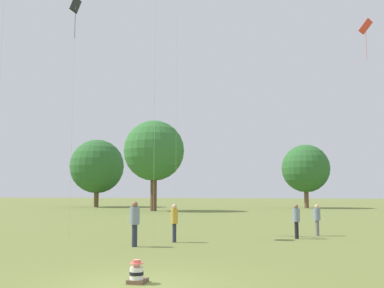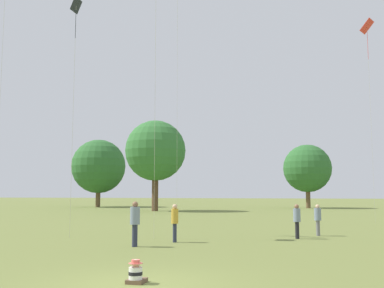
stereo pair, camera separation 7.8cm
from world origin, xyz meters
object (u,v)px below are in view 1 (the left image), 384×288
distant_tree_1 (306,168)px  distant_tree_2 (97,166)px  person_standing_2 (174,219)px  person_standing_3 (135,220)px  seated_toddler (137,274)px  person_standing_4 (317,217)px  kite_1 (75,19)px  distant_tree_0 (154,151)px  kite_0 (366,33)px  person_standing_7 (296,218)px

distant_tree_1 → distant_tree_2: distant_tree_2 is taller
person_standing_2 → person_standing_3: size_ratio=0.92×
seated_toddler → person_standing_3: 7.42m
person_standing_4 → distant_tree_1: (0.56, 40.44, 4.53)m
kite_1 → person_standing_4: bearing=154.7°
person_standing_3 → kite_1: kite_1 is taller
person_standing_3 → distant_tree_0: (-9.70, 33.02, 5.97)m
kite_0 → seated_toddler: bearing=50.0°
distant_tree_1 → distant_tree_2: bearing=-175.9°
person_standing_2 → distant_tree_0: size_ratio=0.16×
seated_toddler → distant_tree_0: distant_tree_0 is taller
seated_toddler → distant_tree_2: bearing=116.5°
seated_toddler → kite_0: bearing=69.1°
person_standing_3 → kite_1: 11.06m
distant_tree_1 → person_standing_4: bearing=-90.8°
person_standing_2 → distant_tree_0: distant_tree_0 is taller
person_standing_2 → distant_tree_0: 33.49m
seated_toddler → person_standing_3: (-2.58, 6.91, 0.84)m
person_standing_3 → person_standing_7: size_ratio=1.12×
distant_tree_0 → distant_tree_2: size_ratio=1.06×
person_standing_7 → kite_1: 14.78m
person_standing_2 → person_standing_7: (5.27, 2.75, -0.04)m
seated_toddler → kite_1: bearing=126.5°
distant_tree_2 → seated_toddler: bearing=-64.3°
kite_0 → distant_tree_2: (-33.99, 28.36, -7.72)m
person_standing_4 → kite_0: kite_0 is taller
person_standing_3 → distant_tree_2: size_ratio=0.18×
person_standing_2 → person_standing_4: (6.30, 4.45, -0.07)m
person_standing_4 → person_standing_7: (-1.03, -1.70, 0.03)m
person_standing_7 → distant_tree_2: size_ratio=0.16×
person_standing_7 → distant_tree_2: (-28.67, 39.95, 5.05)m
person_standing_4 → kite_0: (4.30, 9.89, 12.80)m
person_standing_2 → kite_0: 21.91m
person_standing_7 → distant_tree_2: distant_tree_2 is taller
distant_tree_2 → person_standing_3: bearing=-63.5°
person_standing_4 → kite_0: 16.73m
distant_tree_0 → distant_tree_1: (17.71, 13.79, -1.59)m
kite_0 → distant_tree_1: 31.87m
person_standing_3 → person_standing_4: person_standing_3 is taller
person_standing_2 → kite_1: size_ratio=0.14×
person_standing_7 → kite_0: 18.05m
distant_tree_1 → person_standing_3: bearing=-99.7°
kite_0 → person_standing_2: bearing=35.1°
distant_tree_2 → person_standing_2: bearing=-61.3°
kite_1 → distant_tree_0: bearing=-123.0°
distant_tree_0 → distant_tree_1: size_ratio=1.21×
person_standing_2 → kite_1: 11.35m
person_standing_2 → person_standing_3: person_standing_3 is taller
seated_toddler → person_standing_4: (4.87, 13.27, 0.70)m
kite_0 → distant_tree_0: (-21.44, 16.76, -6.68)m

